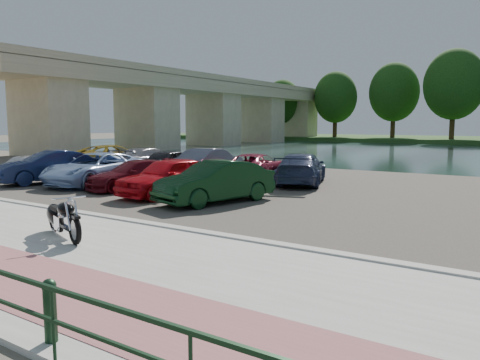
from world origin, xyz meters
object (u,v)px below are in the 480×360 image
Objects in this scene: car_0 at (23,167)px; car_2 at (96,169)px; motorcycle at (61,217)px; car_1 at (50,167)px.

car_2 is at bearing 1.95° from car_0.
motorcycle is 13.86m from car_0.
car_1 reaches higher than car_2.
motorcycle is 10.29m from car_2.
motorcycle is 0.62× the size of car_0.
car_0 reaches higher than motorcycle.
car_0 is at bearing 171.26° from motorcycle.
car_0 is 0.70× the size of car_2.
motorcycle is at bearing -49.13° from car_2.
car_2 is (-7.39, 7.15, 0.20)m from motorcycle.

